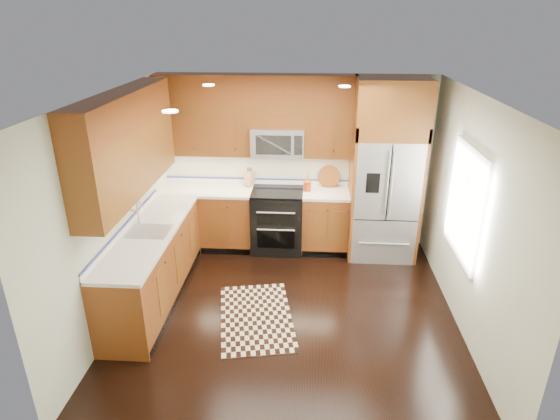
# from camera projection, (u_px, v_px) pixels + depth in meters

# --- Properties ---
(ground) EXTENTS (4.00, 4.00, 0.00)m
(ground) POSITION_uv_depth(u_px,v_px,m) (288.00, 311.00, 5.73)
(ground) COLOR black
(ground) RESTS_ON ground
(wall_back) EXTENTS (4.00, 0.02, 2.60)m
(wall_back) POSITION_uv_depth(u_px,v_px,m) (295.00, 162.00, 7.06)
(wall_back) COLOR beige
(wall_back) RESTS_ON ground
(wall_left) EXTENTS (0.02, 4.00, 2.60)m
(wall_left) POSITION_uv_depth(u_px,v_px,m) (114.00, 210.00, 5.35)
(wall_left) COLOR beige
(wall_left) RESTS_ON ground
(wall_right) EXTENTS (0.02, 4.00, 2.60)m
(wall_right) POSITION_uv_depth(u_px,v_px,m) (472.00, 219.00, 5.10)
(wall_right) COLOR beige
(wall_right) RESTS_ON ground
(window) EXTENTS (0.04, 1.10, 1.30)m
(window) POSITION_uv_depth(u_px,v_px,m) (465.00, 204.00, 5.25)
(window) COLOR white
(window) RESTS_ON ground
(base_cabinets) EXTENTS (2.85, 3.00, 0.90)m
(base_cabinets) POSITION_uv_depth(u_px,v_px,m) (203.00, 243.00, 6.46)
(base_cabinets) COLOR brown
(base_cabinets) RESTS_ON ground
(countertop) EXTENTS (2.86, 3.01, 0.04)m
(countertop) POSITION_uv_depth(u_px,v_px,m) (213.00, 208.00, 6.37)
(countertop) COLOR white
(countertop) RESTS_ON base_cabinets
(upper_cabinets) EXTENTS (2.85, 3.00, 1.15)m
(upper_cabinets) POSITION_uv_depth(u_px,v_px,m) (204.00, 127.00, 6.01)
(upper_cabinets) COLOR brown
(upper_cabinets) RESTS_ON ground
(range) EXTENTS (0.76, 0.67, 0.95)m
(range) POSITION_uv_depth(u_px,v_px,m) (277.00, 220.00, 7.10)
(range) COLOR black
(range) RESTS_ON ground
(microwave) EXTENTS (0.76, 0.40, 0.42)m
(microwave) POSITION_uv_depth(u_px,v_px,m) (278.00, 142.00, 6.75)
(microwave) COLOR #B2B2B7
(microwave) RESTS_ON ground
(refrigerator) EXTENTS (0.98, 0.75, 2.60)m
(refrigerator) POSITION_uv_depth(u_px,v_px,m) (386.00, 171.00, 6.64)
(refrigerator) COLOR #B2B2B7
(refrigerator) RESTS_ON ground
(sink_faucet) EXTENTS (0.54, 0.44, 0.37)m
(sink_faucet) POSITION_uv_depth(u_px,v_px,m) (147.00, 226.00, 5.66)
(sink_faucet) COLOR #B2B2B7
(sink_faucet) RESTS_ON countertop
(rug) EXTENTS (1.08, 1.53, 0.01)m
(rug) POSITION_uv_depth(u_px,v_px,m) (256.00, 317.00, 5.62)
(rug) COLOR black
(rug) RESTS_ON ground
(knife_block) EXTENTS (0.15, 0.17, 0.29)m
(knife_block) POSITION_uv_depth(u_px,v_px,m) (250.00, 178.00, 7.11)
(knife_block) COLOR #AA7A52
(knife_block) RESTS_ON countertop
(utensil_crock) EXTENTS (0.15, 0.15, 0.33)m
(utensil_crock) POSITION_uv_depth(u_px,v_px,m) (307.00, 184.00, 6.89)
(utensil_crock) COLOR #A73614
(utensil_crock) RESTS_ON countertop
(cutting_board) EXTENTS (0.37, 0.37, 0.02)m
(cutting_board) POSITION_uv_depth(u_px,v_px,m) (328.00, 186.00, 7.10)
(cutting_board) COLOR brown
(cutting_board) RESTS_ON countertop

